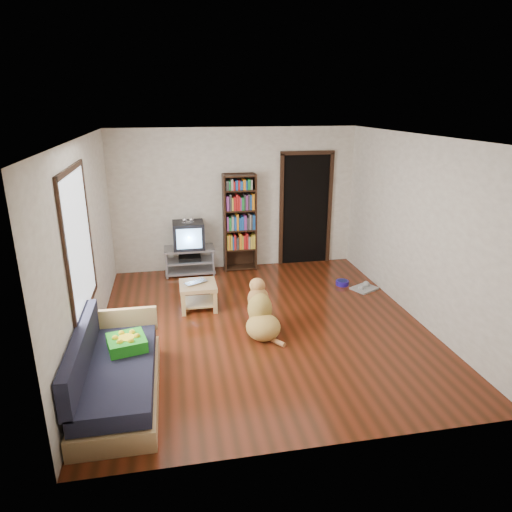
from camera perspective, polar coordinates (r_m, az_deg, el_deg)
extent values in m
plane|color=#5A200F|center=(6.59, 0.74, -8.51)|extent=(5.00, 5.00, 0.00)
plane|color=white|center=(5.88, 0.85, 14.66)|extent=(5.00, 5.00, 0.00)
plane|color=silver|center=(8.50, -2.59, 7.04)|extent=(4.50, 0.00, 4.50)
plane|color=silver|center=(3.85, 8.28, -7.91)|extent=(4.50, 0.00, 4.50)
plane|color=silver|center=(6.09, -20.44, 1.15)|extent=(0.00, 5.00, 5.00)
plane|color=silver|center=(6.90, 19.45, 3.24)|extent=(0.00, 5.00, 5.00)
cube|color=green|center=(5.33, -15.86, -10.40)|extent=(0.48, 0.48, 0.13)
imported|color=silver|center=(6.95, -7.28, -3.43)|extent=(0.43, 0.38, 0.03)
cylinder|color=#24148C|center=(8.06, 10.73, -3.31)|extent=(0.22, 0.22, 0.08)
cube|color=#AAAAAA|center=(7.97, 13.38, -3.96)|extent=(0.50, 0.47, 0.03)
cube|color=white|center=(5.56, -21.29, 1.60)|extent=(0.02, 1.30, 1.60)
cube|color=black|center=(5.40, -22.26, 9.95)|extent=(0.03, 1.42, 0.06)
cube|color=black|center=(5.84, -20.30, -6.11)|extent=(0.03, 1.42, 0.06)
cube|color=black|center=(4.91, -22.58, -0.76)|extent=(0.03, 0.06, 1.70)
cube|color=black|center=(6.23, -20.18, 3.46)|extent=(0.03, 0.06, 1.70)
cube|color=black|center=(8.83, 6.20, 5.73)|extent=(0.90, 0.02, 2.10)
cube|color=black|center=(8.69, 3.18, 5.60)|extent=(0.07, 0.05, 2.14)
cube|color=black|center=(8.97, 9.18, 5.79)|extent=(0.07, 0.05, 2.14)
cube|color=black|center=(8.64, 6.48, 12.70)|extent=(1.03, 0.05, 0.07)
cube|color=#99999E|center=(8.39, -8.35, 0.91)|extent=(0.90, 0.45, 0.04)
cube|color=#99999E|center=(8.46, -8.28, -0.57)|extent=(0.86, 0.42, 0.03)
cube|color=#99999E|center=(8.53, -8.22, -1.78)|extent=(0.90, 0.45, 0.04)
cylinder|color=#99999E|center=(8.27, -11.11, -1.20)|extent=(0.04, 0.04, 0.50)
cylinder|color=#99999E|center=(8.30, -5.31, -0.85)|extent=(0.04, 0.04, 0.50)
cylinder|color=#99999E|center=(8.65, -11.12, -0.31)|extent=(0.04, 0.04, 0.50)
cylinder|color=#99999E|center=(8.68, -5.58, 0.02)|extent=(0.04, 0.04, 0.50)
cube|color=black|center=(8.45, -8.29, -0.25)|extent=(0.40, 0.30, 0.07)
cube|color=black|center=(8.32, -8.43, 2.61)|extent=(0.55, 0.48, 0.48)
cube|color=black|center=(8.51, -8.50, 2.98)|extent=(0.40, 0.14, 0.36)
cube|color=#8CBFF2|center=(8.08, -8.35, 2.14)|extent=(0.44, 0.02, 0.36)
cube|color=silver|center=(8.20, -8.50, 4.20)|extent=(0.20, 0.07, 0.02)
sphere|color=silver|center=(8.19, -8.93, 4.48)|extent=(0.09, 0.09, 0.09)
sphere|color=silver|center=(8.19, -8.09, 4.53)|extent=(0.09, 0.09, 0.09)
cube|color=black|center=(8.41, -3.98, 4.08)|extent=(0.03, 0.30, 1.80)
cube|color=black|center=(8.49, -0.15, 4.27)|extent=(0.03, 0.30, 1.80)
cube|color=black|center=(8.58, -2.20, 4.41)|extent=(0.60, 0.02, 1.80)
cube|color=black|center=(8.70, -1.99, -1.37)|extent=(0.56, 0.28, 0.02)
cube|color=black|center=(8.58, -2.02, 0.95)|extent=(0.56, 0.28, 0.03)
cube|color=black|center=(8.48, -2.04, 3.33)|extent=(0.56, 0.28, 0.02)
cube|color=black|center=(8.39, -2.07, 5.77)|extent=(0.56, 0.28, 0.02)
cube|color=black|center=(8.31, -2.10, 8.25)|extent=(0.56, 0.28, 0.02)
cube|color=black|center=(8.27, -2.12, 10.03)|extent=(0.56, 0.28, 0.02)
cube|color=tan|center=(5.27, -16.65, -15.65)|extent=(0.80, 1.80, 0.22)
cube|color=#1E1E2D|center=(5.15, -16.88, -13.62)|extent=(0.74, 1.74, 0.18)
cube|color=#1E1E2D|center=(5.07, -21.06, -11.11)|extent=(0.12, 1.74, 0.40)
cube|color=tan|center=(5.82, -16.25, -7.71)|extent=(0.80, 0.06, 0.30)
cube|color=tan|center=(6.99, -7.28, -3.68)|extent=(0.55, 0.55, 0.06)
cube|color=tan|center=(7.10, -7.19, -5.69)|extent=(0.45, 0.45, 0.03)
cube|color=tan|center=(6.85, -9.05, -6.08)|extent=(0.06, 0.06, 0.34)
cube|color=tan|center=(6.87, -5.12, -5.83)|extent=(0.06, 0.06, 0.34)
cube|color=tan|center=(7.28, -9.19, -4.55)|extent=(0.06, 0.06, 0.34)
cube|color=#D5B66D|center=(7.30, -5.50, -4.32)|extent=(0.06, 0.06, 0.34)
ellipsoid|color=tan|center=(6.20, 0.91, -8.88)|extent=(0.50, 0.53, 0.35)
ellipsoid|color=#B39845|center=(6.28, 0.48, -6.59)|extent=(0.36, 0.39, 0.46)
ellipsoid|color=#B37844|center=(6.31, 0.27, -5.33)|extent=(0.31, 0.28, 0.33)
ellipsoid|color=tan|center=(6.29, 0.15, -3.67)|extent=(0.23, 0.25, 0.20)
ellipsoid|color=tan|center=(6.40, -0.10, -3.50)|extent=(0.10, 0.18, 0.08)
sphere|color=black|center=(6.48, -0.27, -3.23)|extent=(0.04, 0.04, 0.04)
ellipsoid|color=#CC864E|center=(6.25, -0.47, -3.94)|extent=(0.05, 0.07, 0.14)
ellipsoid|color=#C2864A|center=(6.28, 0.93, -3.81)|extent=(0.05, 0.07, 0.14)
cylinder|color=tan|center=(6.49, -0.56, -7.16)|extent=(0.08, 0.12, 0.38)
cylinder|color=#CF854F|center=(6.52, 0.68, -7.03)|extent=(0.08, 0.12, 0.38)
sphere|color=tan|center=(6.60, -0.65, -8.28)|extent=(0.10, 0.10, 0.10)
sphere|color=#BF7C49|center=(6.63, 0.58, -8.14)|extent=(0.10, 0.10, 0.10)
cylinder|color=tan|center=(6.11, 2.43, -10.57)|extent=(0.23, 0.31, 0.08)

